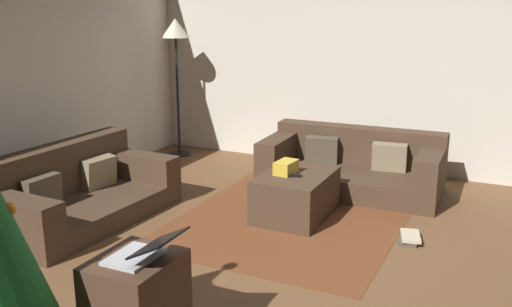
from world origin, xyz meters
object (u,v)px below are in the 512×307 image
Objects in this scene: couch_left at (76,193)px; side_table at (137,302)px; ottoman at (296,195)px; corner_lamp at (176,39)px; book_stack at (410,238)px; laptop at (143,252)px; couch_right at (353,166)px; tv_remote at (293,175)px; gift_box at (286,167)px.

couch_left reaches higher than side_table.
corner_lamp is (1.43, 2.24, 1.32)m from ottoman.
corner_lamp is (1.58, 3.35, 1.49)m from book_stack.
couch_right is at bearing -4.13° from laptop.
laptop is 2.56m from book_stack.
side_table is (-2.28, 0.06, -0.15)m from tv_remote.
gift_box reaches higher than book_stack.
couch_right is at bearing -13.70° from ottoman.
couch_left is 4.41× the size of laptop.
couch_left is 2.07m from ottoman.
ottoman is 5.41× the size of tv_remote.
couch_right is 1.15m from gift_box.
tv_remote is (0.86, -1.85, 0.18)m from couch_left.
book_stack is (0.81, -2.95, -0.22)m from couch_left.
corner_lamp is at bearing 57.46° from ottoman.
couch_right is at bearing -36.15° from tv_remote.
gift_box is 2.35m from laptop.
ottoman is 2.97m from corner_lamp.
side_table is at bearing 83.07° from couch_right.
couch_left is 1.02× the size of corner_lamp.
gift_box is (0.92, -1.75, 0.23)m from couch_left.
tv_remote is at bearing 75.87° from couch_right.
couch_left is at bearing 41.89° from couch_right.
side_table is at bearing 154.73° from tv_remote.
laptop is at bearing -177.60° from gift_box.
laptop is at bearing -89.00° from side_table.
tv_remote is 1.18m from book_stack.
couch_right is 3.44m from side_table.
gift_box is 0.44× the size of side_table.
tv_remote is at bearing -124.52° from gift_box.
book_stack is at bearing -116.35° from tv_remote.
tv_remote is at bearing 0.11° from laptop.
book_stack is at bearing 123.99° from couch_right.
couch_right is 1.48m from book_stack.
corner_lamp is (1.46, 2.15, 1.04)m from gift_box.
laptop is at bearing 55.08° from couch_left.
ottoman is at bearing 0.19° from laptop.
corner_lamp reaches higher than side_table.
side_table is (-2.38, 0.06, 0.07)m from ottoman.
gift_box is (-1.08, 0.34, 0.23)m from couch_right.
couch_right is 1.18m from tv_remote.
book_stack is at bearing -97.54° from ottoman.
book_stack is 0.17× the size of corner_lamp.
tv_remote is 0.53× the size of book_stack.
couch_right reaches higher than tv_remote.
laptop is at bearing 156.37° from tv_remote.
couch_left is 3.23× the size of side_table.
tv_remote reaches higher than ottoman.
couch_left is at bearing -170.46° from corner_lamp.
corner_lamp is at bearing 55.80° from gift_box.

